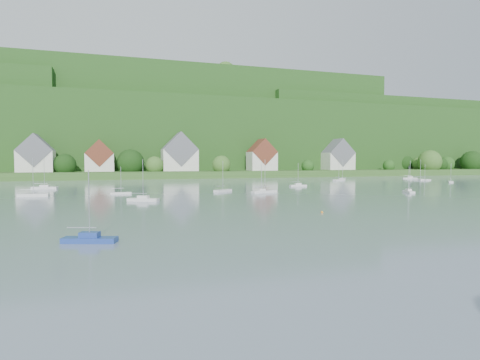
# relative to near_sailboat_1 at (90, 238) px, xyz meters

# --- Properties ---
(far_shore_strip) EXTENTS (600.00, 60.00, 3.00)m
(far_shore_strip) POSITION_rel_near_sailboat_1_xyz_m (25.89, 157.03, 1.10)
(far_shore_strip) COLOR #2F5520
(far_shore_strip) RESTS_ON ground
(forested_ridge) EXTENTS (620.00, 181.22, 69.89)m
(forested_ridge) POSITION_rel_near_sailboat_1_xyz_m (26.29, 225.60, 22.49)
(forested_ridge) COLOR #1D4415
(forested_ridge) RESTS_ON ground
(village_building_0) EXTENTS (14.00, 10.40, 16.00)m
(village_building_0) POSITION_rel_near_sailboat_1_xyz_m (-29.11, 144.03, 9.11)
(village_building_0) COLOR silver
(village_building_0) RESTS_ON far_shore_strip
(village_building_1) EXTENTS (12.00, 9.36, 14.00)m
(village_building_1) POSITION_rel_near_sailboat_1_xyz_m (-4.11, 146.03, 8.35)
(village_building_1) COLOR silver
(village_building_1) RESTS_ON far_shore_strip
(village_building_2) EXTENTS (16.00, 11.44, 18.00)m
(village_building_2) POSITION_rel_near_sailboat_1_xyz_m (30.89, 145.03, 9.87)
(village_building_2) COLOR silver
(village_building_2) RESTS_ON far_shore_strip
(village_building_3) EXTENTS (13.00, 10.40, 15.50)m
(village_building_3) POSITION_rel_near_sailboat_1_xyz_m (70.89, 143.03, 9.03)
(village_building_3) COLOR silver
(village_building_3) RESTS_ON far_shore_strip
(village_building_4) EXTENTS (15.00, 10.40, 16.50)m
(village_building_4) POSITION_rel_near_sailboat_1_xyz_m (115.89, 147.03, 9.19)
(village_building_4) COLOR silver
(village_building_4) RESTS_ON far_shore_strip
(near_sailboat_1) EXTENTS (5.15, 2.88, 6.71)m
(near_sailboat_1) POSITION_rel_near_sailboat_1_xyz_m (0.00, 0.00, 0.00)
(near_sailboat_1) COLOR navy
(near_sailboat_1) RESTS_ON ground
(mooring_buoy_3) EXTENTS (0.38, 0.38, 0.38)m
(mooring_buoy_3) POSITION_rel_near_sailboat_1_xyz_m (31.01, 12.15, -0.40)
(mooring_buoy_3) COLOR orange
(mooring_buoy_3) RESTS_ON ground
(far_sailboat_cluster) EXTENTS (191.58, 76.11, 8.71)m
(far_sailboat_cluster) POSITION_rel_near_sailboat_1_xyz_m (30.45, 73.05, -0.03)
(far_sailboat_cluster) COLOR silver
(far_sailboat_cluster) RESTS_ON ground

